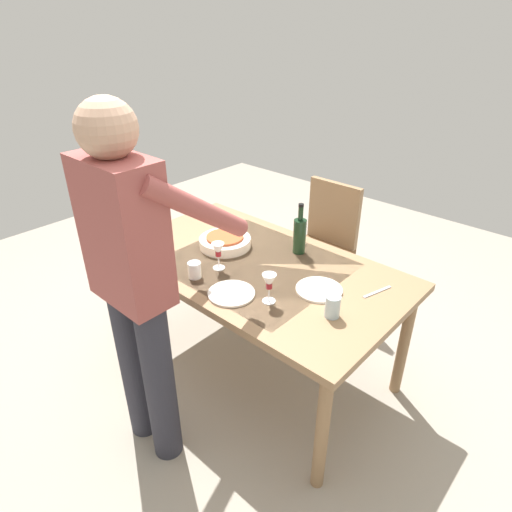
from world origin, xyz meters
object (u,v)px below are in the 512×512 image
at_px(person_server, 135,278).
at_px(wine_glass_right, 269,283).
at_px(water_cup_near_left, 333,306).
at_px(water_cup_far_left, 195,270).
at_px(water_cup_near_right, 149,241).
at_px(serving_bowl_pasta, 225,241).
at_px(wine_glass_left, 218,251).
at_px(dining_table, 256,275).
at_px(chair_near, 324,239).
at_px(wine_bottle, 300,235).
at_px(dinner_plate_near, 319,290).
at_px(dinner_plate_far, 231,294).

xyz_separation_m(person_server, wine_glass_right, (-0.31, -0.50, -0.13)).
distance_m(water_cup_near_left, water_cup_far_left, 0.74).
relative_size(person_server, water_cup_near_right, 19.03).
bearing_deg(water_cup_far_left, serving_bowl_pasta, -69.46).
distance_m(wine_glass_left, water_cup_near_right, 0.49).
xyz_separation_m(dining_table, water_cup_near_right, (0.59, 0.27, 0.11)).
height_order(wine_glass_left, wine_glass_right, same).
relative_size(water_cup_near_left, water_cup_far_left, 1.22).
xyz_separation_m(wine_glass_left, wine_glass_right, (-0.40, 0.05, 0.00)).
distance_m(chair_near, wine_bottle, 0.69).
xyz_separation_m(person_server, water_cup_near_left, (-0.59, -0.61, -0.18)).
bearing_deg(chair_near, water_cup_near_left, 125.32).
bearing_deg(wine_glass_left, chair_near, -90.16).
bearing_deg(dining_table, person_server, 88.28).
relative_size(person_server, wine_bottle, 5.71).
xyz_separation_m(wine_glass_right, water_cup_near_left, (-0.28, -0.11, -0.05)).
xyz_separation_m(person_server, dinner_plate_near, (-0.43, -0.74, -0.23)).
relative_size(wine_glass_right, water_cup_near_left, 1.44).
relative_size(wine_bottle, water_cup_far_left, 3.45).
bearing_deg(dinner_plate_near, wine_bottle, -38.45).
relative_size(wine_bottle, dinner_plate_near, 1.29).
xyz_separation_m(wine_glass_left, dinner_plate_far, (-0.23, 0.13, -0.10)).
bearing_deg(dining_table, water_cup_near_left, 168.37).
bearing_deg(wine_bottle, dining_table, 71.53).
height_order(person_server, water_cup_far_left, person_server).
bearing_deg(dining_table, dinner_plate_far, 110.18).
bearing_deg(water_cup_near_left, water_cup_far_left, 15.38).
bearing_deg(wine_bottle, serving_bowl_pasta, 33.06).
relative_size(serving_bowl_pasta, dinner_plate_near, 1.30).
xyz_separation_m(wine_glass_left, serving_bowl_pasta, (0.16, -0.20, -0.07)).
xyz_separation_m(dining_table, wine_glass_right, (-0.28, 0.22, 0.17)).
distance_m(dining_table, person_server, 0.78).
distance_m(dining_table, water_cup_far_left, 0.36).
bearing_deg(water_cup_far_left, wine_glass_right, -168.20).
xyz_separation_m(wine_bottle, dinner_plate_far, (-0.02, 0.57, -0.10)).
height_order(water_cup_far_left, dinner_plate_far, water_cup_far_left).
height_order(dinner_plate_near, dinner_plate_far, same).
xyz_separation_m(wine_bottle, water_cup_near_right, (0.68, 0.54, -0.07)).
bearing_deg(dining_table, water_cup_near_right, 24.98).
distance_m(water_cup_near_left, dinner_plate_far, 0.49).
xyz_separation_m(dining_table, dinner_plate_near, (-0.41, -0.01, 0.08)).
distance_m(dining_table, dinner_plate_near, 0.41).
bearing_deg(chair_near, dining_table, 97.63).
bearing_deg(serving_bowl_pasta, dinner_plate_far, 139.11).
height_order(water_cup_near_left, serving_bowl_pasta, water_cup_near_left).
relative_size(wine_glass_right, water_cup_far_left, 1.76).
bearing_deg(dining_table, wine_glass_right, 141.88).
bearing_deg(water_cup_near_left, person_server, 45.84).
bearing_deg(wine_bottle, wine_glass_left, 64.77).
xyz_separation_m(chair_near, dinner_plate_near, (-0.52, 0.83, 0.21)).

